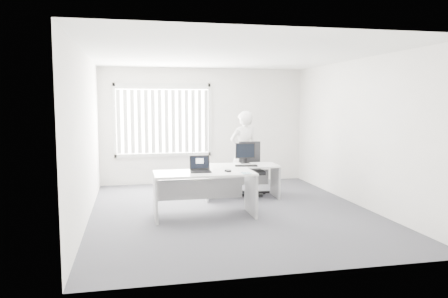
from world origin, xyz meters
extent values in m
plane|color=#56565E|center=(0.00, 0.00, 0.00)|extent=(6.00, 6.00, 0.00)
cube|color=silver|center=(0.00, 3.00, 1.40)|extent=(5.00, 0.02, 2.80)
cube|color=silver|center=(0.00, -3.00, 1.40)|extent=(5.00, 0.02, 2.80)
cube|color=silver|center=(-2.50, 0.00, 1.40)|extent=(0.02, 6.00, 2.80)
cube|color=silver|center=(2.50, 0.00, 1.40)|extent=(0.02, 6.00, 2.80)
cube|color=white|center=(0.00, 0.00, 2.80)|extent=(5.00, 6.00, 0.02)
cube|color=beige|center=(-1.00, 2.96, 1.55)|extent=(2.32, 0.06, 1.76)
cube|color=silver|center=(-0.55, -0.27, 0.77)|extent=(1.72, 0.81, 0.03)
cube|color=#99999B|center=(-1.38, -0.27, 0.38)|extent=(0.04, 0.74, 0.75)
cube|color=#99999B|center=(0.29, -0.27, 0.38)|extent=(0.04, 0.74, 0.75)
cube|color=silver|center=(0.45, 1.06, 0.68)|extent=(1.54, 0.77, 0.03)
cube|color=#99999B|center=(-0.29, 1.09, 0.33)|extent=(0.07, 0.65, 0.66)
cube|color=#99999B|center=(1.18, 1.03, 0.33)|extent=(0.07, 0.65, 0.66)
cylinder|color=black|center=(0.75, 1.31, 0.04)|extent=(0.66, 0.66, 0.09)
cylinder|color=black|center=(0.75, 1.31, 0.25)|extent=(0.07, 0.07, 0.49)
cube|color=black|center=(0.75, 1.31, 0.49)|extent=(0.51, 0.51, 0.07)
cube|color=black|center=(0.76, 1.54, 0.83)|extent=(0.47, 0.08, 0.59)
imported|color=silver|center=(0.69, 1.74, 0.89)|extent=(0.73, 0.56, 1.79)
cube|color=white|center=(-0.13, -0.39, 0.78)|extent=(0.35, 0.27, 0.00)
cube|color=white|center=(0.13, -0.55, 0.79)|extent=(0.15, 0.20, 0.01)
cube|color=black|center=(0.50, 0.86, 0.70)|extent=(0.47, 0.23, 0.02)
camera|label=1|loc=(-1.77, -7.59, 1.98)|focal=35.00mm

